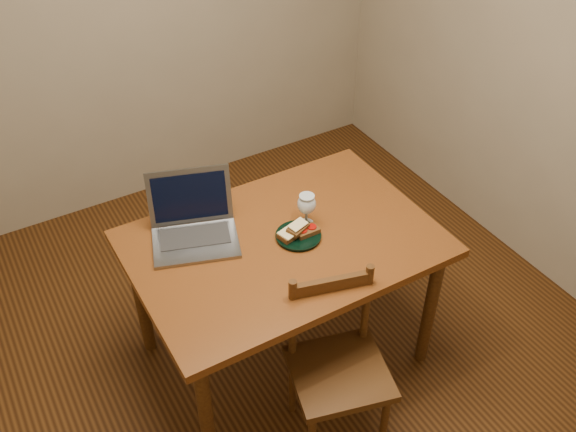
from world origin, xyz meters
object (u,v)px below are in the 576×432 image
plate (298,236)px  milk_glass (307,210)px  table (284,255)px  chair (338,361)px  laptop (193,221)px

plate → milk_glass: milk_glass is taller
table → plate: size_ratio=6.53×
chair → milk_glass: bearing=87.8°
plate → laptop: laptop is taller
table → laptop: 0.42m
table → plate: 0.11m
chair → table: bearing=102.7°
chair → laptop: (-0.29, 0.71, 0.36)m
chair → plate: chair is taller
chair → milk_glass: size_ratio=2.96×
table → chair: chair is taller
plate → table: bearing=165.7°
table → laptop: laptop is taller
chair → milk_glass: milk_glass is taller
table → plate: plate is taller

